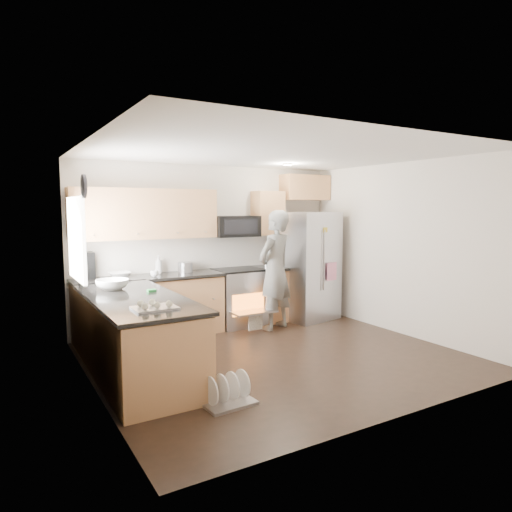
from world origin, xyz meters
TOP-DOWN VIEW (x-y plane):
  - ground at (0.00, 0.00)m, footprint 4.50×4.50m
  - room_shell at (-0.04, 0.02)m, footprint 4.54×4.04m
  - back_cabinet_run at (-0.59, 1.75)m, footprint 4.45×0.64m
  - peninsula at (-1.75, 0.25)m, footprint 0.96×2.36m
  - stove_range at (0.35, 1.69)m, footprint 0.76×0.97m
  - refrigerator at (1.60, 1.45)m, footprint 1.01×0.85m
  - person at (0.74, 1.20)m, footprint 0.80×0.67m
  - dish_rack at (-1.20, -0.93)m, footprint 0.52×0.43m

SIDE VIEW (x-z plane):
  - ground at x=0.00m, z-range 0.00..0.00m
  - dish_rack at x=-1.20m, z-range -0.07..0.24m
  - peninsula at x=-1.75m, z-range -0.06..0.99m
  - stove_range at x=0.35m, z-range -0.22..1.57m
  - refrigerator at x=1.60m, z-range 0.00..1.85m
  - person at x=0.74m, z-range 0.00..1.88m
  - back_cabinet_run at x=-0.59m, z-range -0.29..2.21m
  - room_shell at x=-0.04m, z-range 0.36..2.98m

